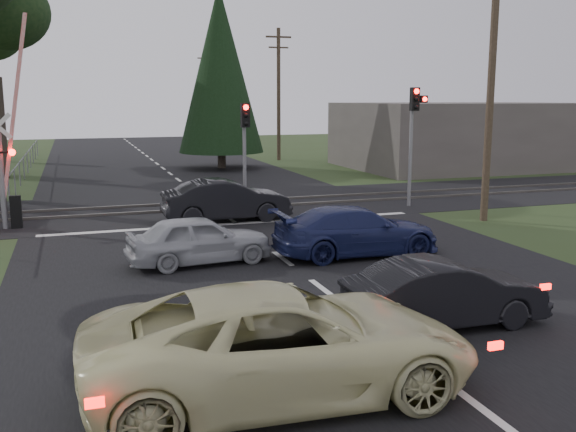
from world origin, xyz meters
name	(u,v)px	position (x,y,z in m)	size (l,w,h in m)	color
ground	(324,290)	(0.00, 0.00, 0.00)	(120.00, 120.00, 0.00)	#2A391A
road	(225,215)	(0.00, 10.00, 0.01)	(14.00, 100.00, 0.01)	black
rail_corridor	(213,206)	(0.00, 12.00, 0.01)	(120.00, 8.00, 0.01)	black
stop_line	(236,223)	(0.00, 8.20, 0.01)	(13.00, 0.35, 0.00)	silver
rail_near	(218,208)	(0.00, 11.20, 0.05)	(120.00, 0.12, 0.10)	#59544C
rail_far	(209,202)	(0.00, 12.80, 0.05)	(120.00, 0.12, 0.10)	#59544C
crossing_signal	(8,167)	(-7.27, 9.79, 2.06)	(1.62, 0.38, 6.96)	slate
traffic_signal_right	(414,123)	(7.55, 9.47, 3.31)	(0.68, 0.48, 4.70)	slate
traffic_signal_center	(245,138)	(1.00, 10.68, 2.81)	(0.32, 0.48, 4.10)	slate
utility_pole_near	(491,85)	(8.50, 6.00, 4.73)	(1.80, 0.26, 9.00)	#4C3D2D
utility_pole_mid	(279,92)	(8.50, 30.00, 4.73)	(1.80, 0.26, 9.00)	#4C3D2D
utility_pole_far	(207,94)	(8.50, 55.00, 4.73)	(1.80, 0.26, 9.00)	#4C3D2D
conifer_tree	(220,70)	(3.50, 26.00, 5.99)	(5.20, 5.20, 11.00)	#473D33
fence_left	(23,182)	(-7.80, 22.50, 0.00)	(0.10, 36.00, 1.20)	slate
building_right	(461,135)	(18.00, 22.00, 2.00)	(14.00, 10.00, 4.00)	#59514C
cream_coupe	(282,342)	(-2.50, -4.65, 0.80)	(2.65, 5.74, 1.60)	beige
dark_hatchback	(445,293)	(1.31, -2.90, 0.64)	(1.36, 3.89, 1.28)	black
silver_car	(199,240)	(-2.22, 3.22, 0.64)	(1.52, 3.77, 1.29)	#9FA2A7
blue_sedan	(356,231)	(2.07, 2.78, 0.68)	(1.89, 4.66, 1.35)	#19204D
dark_car_far	(226,200)	(-0.20, 8.82, 0.74)	(1.56, 4.47, 1.47)	black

